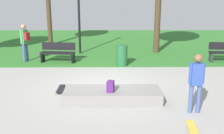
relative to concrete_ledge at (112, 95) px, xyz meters
The scene contains 11 objects.
ground_plane 1.49m from the concrete_ledge, 102.92° to the left, with size 28.00×28.00×0.00m, color gray.
grass_lawn 9.63m from the concrete_ledge, 91.97° to the left, with size 26.60×11.64×0.01m, color #2D6B28.
concrete_ledge is the anchor object (origin of this frame).
backpack_on_ledge 0.38m from the concrete_ledge, 112.07° to the right, with size 0.28×0.20×0.32m, color #4C1E66.
skater_performing_trick 2.54m from the concrete_ledge, 21.09° to the right, with size 0.43×0.22×1.67m.
skateboard_by_ledge 2.69m from the concrete_ledge, 44.28° to the right, with size 0.28×0.82×0.08m.
skateboard_spare 1.96m from the concrete_ledge, 152.63° to the left, with size 0.20×0.80×0.08m.
park_bench_near_path 5.41m from the concrete_ledge, 117.72° to the left, with size 1.64×0.64×0.91m.
lamp_post 7.23m from the concrete_ledge, 104.14° to the left, with size 0.28×0.28×4.24m.
trash_bin 4.15m from the concrete_ledge, 83.38° to the left, with size 0.49×0.49×0.95m, color #1E592D.
pedestrian_with_backpack 6.41m from the concrete_ledge, 129.74° to the left, with size 0.43×0.42×1.78m.
Camera 1 is at (0.24, -9.29, 3.29)m, focal length 43.91 mm.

